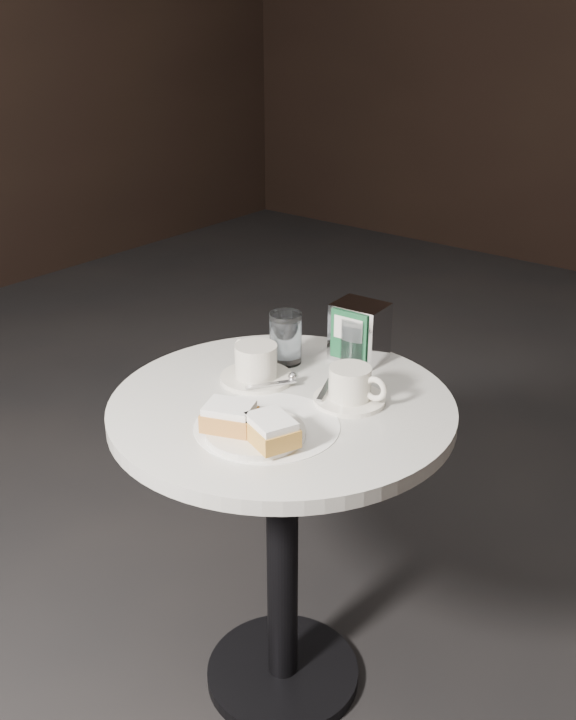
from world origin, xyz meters
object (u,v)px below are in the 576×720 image
at_px(coffee_cup_left, 256,365).
at_px(water_glass_left, 286,339).
at_px(water_glass_right, 356,342).
at_px(coffee_cup_right, 351,387).
at_px(beignet_plate, 252,427).
at_px(cafe_table, 282,485).
at_px(napkin_dispenser, 359,332).

xyz_separation_m(coffee_cup_left, water_glass_left, (-0.01, 0.11, 0.02)).
distance_m(water_glass_left, water_glass_right, 0.16).
bearing_deg(coffee_cup_left, water_glass_right, 76.30).
bearing_deg(water_glass_right, coffee_cup_left, -121.98).
relative_size(coffee_cup_left, coffee_cup_right, 1.19).
bearing_deg(coffee_cup_left, beignet_plate, -32.46).
height_order(cafe_table, water_glass_right, water_glass_right).
height_order(coffee_cup_left, coffee_cup_right, coffee_cup_left).
bearing_deg(water_glass_left, cafe_table, -53.51).
xyz_separation_m(beignet_plate, water_glass_left, (-0.17, 0.30, 0.03)).
bearing_deg(cafe_table, napkin_dispenser, 89.32).
relative_size(beignet_plate, water_glass_right, 1.88).
xyz_separation_m(coffee_cup_right, napkin_dispenser, (-0.10, 0.18, 0.03)).
relative_size(cafe_table, napkin_dispenser, 5.68).
bearing_deg(water_glass_right, beignet_plate, -84.69).
height_order(coffee_cup_right, napkin_dispenser, napkin_dispenser).
height_order(water_glass_left, water_glass_right, water_glass_left).
bearing_deg(cafe_table, beignet_plate, -70.88).
bearing_deg(cafe_table, coffee_cup_left, 157.33).
bearing_deg(coffee_cup_left, coffee_cup_right, 28.99).
bearing_deg(beignet_plate, coffee_cup_left, 129.26).
bearing_deg(coffee_cup_right, water_glass_right, 113.51).
bearing_deg(coffee_cup_right, napkin_dispenser, 112.27).
relative_size(cafe_table, beignet_plate, 3.61).
bearing_deg(napkin_dispenser, cafe_table, -94.44).
height_order(water_glass_left, napkin_dispenser, napkin_dispenser).
bearing_deg(coffee_cup_right, water_glass_left, 155.24).
distance_m(cafe_table, coffee_cup_left, 0.26).
xyz_separation_m(cafe_table, coffee_cup_left, (-0.11, 0.04, 0.23)).
relative_size(beignet_plate, coffee_cup_right, 1.27).
bearing_deg(cafe_table, coffee_cup_right, 38.24).
xyz_separation_m(cafe_table, water_glass_left, (-0.11, 0.15, 0.25)).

